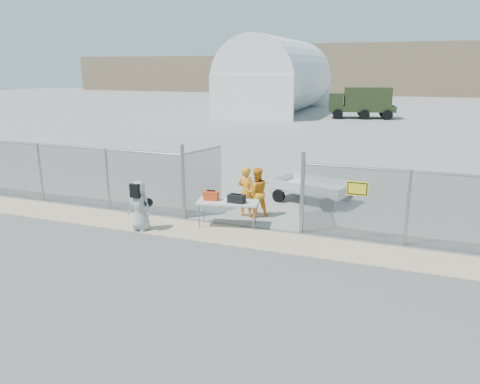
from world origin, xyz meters
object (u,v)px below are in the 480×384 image
at_px(folding_table, 228,214).
at_px(utility_trailer, 313,190).
at_px(security_worker_right, 256,192).
at_px(visitor, 140,206).
at_px(security_worker_left, 246,192).

bearing_deg(folding_table, utility_trailer, 50.52).
height_order(security_worker_right, utility_trailer, security_worker_right).
bearing_deg(utility_trailer, security_worker_right, -103.68).
height_order(folding_table, visitor, visitor).
relative_size(folding_table, utility_trailer, 0.52).
bearing_deg(security_worker_left, visitor, 53.06).
distance_m(visitor, utility_trailer, 6.62).
relative_size(security_worker_left, security_worker_right, 1.02).
distance_m(security_worker_right, visitor, 3.89).
relative_size(folding_table, security_worker_left, 1.11).
height_order(folding_table, security_worker_right, security_worker_right).
bearing_deg(security_worker_right, utility_trailer, -153.64).
distance_m(folding_table, visitor, 2.75).
height_order(security_worker_right, visitor, security_worker_right).
bearing_deg(folding_table, visitor, -162.84).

